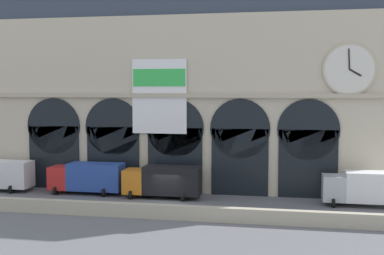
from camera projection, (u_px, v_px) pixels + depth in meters
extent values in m
plane|color=slate|center=(163.00, 204.00, 45.48)|extent=(200.00, 200.00, 0.00)
cube|color=#B2A891|center=(148.00, 211.00, 40.39)|extent=(90.00, 0.70, 1.16)
cube|color=beige|center=(180.00, 104.00, 51.87)|extent=(40.72, 4.45, 17.94)
cube|color=black|center=(54.00, 157.00, 52.49)|extent=(5.62, 0.20, 6.65)
cylinder|color=black|center=(54.00, 126.00, 52.23)|extent=(5.91, 0.20, 5.91)
cube|color=black|center=(113.00, 159.00, 51.28)|extent=(5.62, 0.20, 6.65)
cylinder|color=black|center=(113.00, 127.00, 51.03)|extent=(5.91, 0.20, 5.91)
cube|color=black|center=(175.00, 160.00, 50.08)|extent=(5.62, 0.20, 6.65)
cylinder|color=black|center=(175.00, 128.00, 49.82)|extent=(5.91, 0.20, 5.91)
cube|color=black|center=(240.00, 162.00, 48.88)|extent=(5.62, 0.20, 6.65)
cylinder|color=black|center=(240.00, 129.00, 48.62)|extent=(5.91, 0.20, 5.91)
cube|color=black|center=(308.00, 164.00, 47.67)|extent=(5.62, 0.20, 6.65)
cylinder|color=black|center=(308.00, 130.00, 47.42)|extent=(5.91, 0.20, 5.91)
cylinder|color=beige|center=(349.00, 69.00, 46.21)|extent=(4.88, 0.25, 4.88)
cylinder|color=silver|center=(349.00, 69.00, 46.10)|extent=(4.51, 0.06, 4.51)
cube|color=black|center=(355.00, 73.00, 45.96)|extent=(1.15, 0.04, 0.76)
cube|color=black|center=(349.00, 59.00, 45.95)|extent=(0.22, 0.04, 1.92)
cube|color=white|center=(159.00, 96.00, 49.75)|extent=(5.62, 0.12, 7.50)
cube|color=green|center=(159.00, 78.00, 49.53)|extent=(5.39, 0.04, 1.76)
cube|color=#B6AB91|center=(175.00, 95.00, 49.47)|extent=(40.72, 0.50, 0.44)
cube|color=white|center=(5.00, 174.00, 51.17)|extent=(5.50, 2.30, 2.70)
cylinder|color=black|center=(11.00, 189.00, 50.03)|extent=(0.28, 0.84, 0.84)
cylinder|color=black|center=(22.00, 185.00, 52.06)|extent=(0.28, 0.84, 0.84)
cube|color=red|center=(61.00, 177.00, 50.28)|extent=(2.00, 2.30, 2.30)
cube|color=#28479E|center=(96.00, 177.00, 49.57)|extent=(5.50, 2.30, 2.70)
cylinder|color=black|center=(56.00, 191.00, 49.37)|extent=(0.28, 0.84, 0.84)
cylinder|color=black|center=(65.00, 187.00, 51.40)|extent=(0.28, 0.84, 0.84)
cylinder|color=black|center=(104.00, 193.00, 48.43)|extent=(0.28, 0.84, 0.84)
cylinder|color=black|center=(111.00, 188.00, 50.46)|extent=(0.28, 0.84, 0.84)
cube|color=orange|center=(135.00, 181.00, 48.30)|extent=(2.00, 2.30, 2.30)
cube|color=black|center=(172.00, 180.00, 47.60)|extent=(5.50, 2.30, 2.70)
cylinder|color=black|center=(131.00, 195.00, 47.39)|extent=(0.28, 0.84, 0.84)
cylinder|color=black|center=(137.00, 190.00, 49.42)|extent=(0.28, 0.84, 0.84)
cylinder|color=black|center=(183.00, 197.00, 46.46)|extent=(0.28, 0.84, 0.84)
cylinder|color=black|center=(187.00, 192.00, 48.49)|extent=(0.28, 0.84, 0.84)
cube|color=#ADB2B7|center=(334.00, 188.00, 44.98)|extent=(2.00, 2.30, 2.30)
cube|color=white|center=(377.00, 187.00, 44.28)|extent=(5.50, 2.30, 2.70)
cylinder|color=black|center=(333.00, 203.00, 44.07)|extent=(0.28, 0.84, 0.84)
cylinder|color=black|center=(331.00, 198.00, 46.10)|extent=(0.28, 0.84, 0.84)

